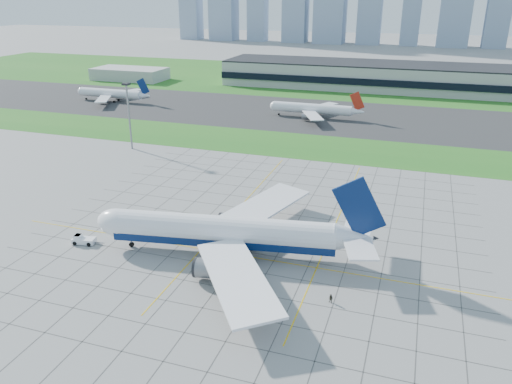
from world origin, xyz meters
TOP-DOWN VIEW (x-y plane):
  - ground at (0.00, 0.00)m, footprint 1400.00×1400.00m
  - grass_median at (0.00, 90.00)m, footprint 700.00×35.00m
  - asphalt_taxiway at (0.00, 145.00)m, footprint 700.00×75.00m
  - grass_far at (0.00, 255.00)m, footprint 700.00×145.00m
  - apron_markings at (0.43, 11.09)m, footprint 120.00×130.00m
  - terminal at (40.00, 229.87)m, footprint 260.00×43.00m
  - service_block at (-160.00, 210.00)m, footprint 50.00×25.00m
  - light_mast at (-70.00, 65.00)m, footprint 2.50×2.50m
  - airliner at (-3.52, -2.56)m, footprint 66.97×67.34m
  - pushback_tug at (-38.78, -8.57)m, footprint 8.12×3.54m
  - crew_near at (-34.42, -1.62)m, footprint 0.60×0.69m
  - crew_far at (23.42, -14.42)m, footprint 1.17×1.08m
  - distant_jet_0 at (-129.26, 141.18)m, footprint 43.63×42.66m
  - distant_jet_1 at (-13.53, 138.47)m, footprint 44.04×42.66m

SIDE VIEW (x-z plane):
  - ground at x=0.00m, z-range 0.00..0.00m
  - apron_markings at x=0.43m, z-range 0.00..0.03m
  - grass_median at x=0.00m, z-range 0.00..0.04m
  - grass_far at x=0.00m, z-range 0.00..0.04m
  - asphalt_taxiway at x=0.00m, z-range 0.01..0.05m
  - crew_near at x=-34.42m, z-range 0.00..1.60m
  - crew_far at x=23.42m, z-range 0.00..1.92m
  - pushback_tug at x=-38.78m, z-range -0.12..2.11m
  - service_block at x=-160.00m, z-range 0.00..8.00m
  - distant_jet_0 at x=-129.26m, z-range -2.55..11.53m
  - distant_jet_1 at x=-13.53m, z-range -2.55..11.53m
  - airliner at x=-3.52m, z-range -4.80..16.39m
  - terminal at x=40.00m, z-range -0.01..15.79m
  - light_mast at x=-70.00m, z-range 3.38..28.98m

